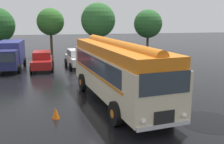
{
  "coord_description": "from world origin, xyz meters",
  "views": [
    {
      "loc": [
        -2.7,
        -13.27,
        4.73
      ],
      "look_at": [
        0.39,
        2.14,
        1.4
      ],
      "focal_mm": 42.0,
      "sensor_mm": 36.0,
      "label": 1
    }
  ],
  "objects_px": {
    "box_van": "(10,54)",
    "traffic_cone": "(56,113)",
    "car_near_left": "(42,60)",
    "car_mid_right": "(103,59)",
    "vintage_bus": "(117,69)",
    "car_mid_left": "(77,58)"
  },
  "relations": [
    {
      "from": "vintage_bus",
      "to": "traffic_cone",
      "type": "height_order",
      "value": "vintage_bus"
    },
    {
      "from": "car_mid_left",
      "to": "box_van",
      "type": "height_order",
      "value": "box_van"
    },
    {
      "from": "box_van",
      "to": "vintage_bus",
      "type": "bearing_deg",
      "value": -55.89
    },
    {
      "from": "car_near_left",
      "to": "box_van",
      "type": "height_order",
      "value": "box_van"
    },
    {
      "from": "car_mid_left",
      "to": "box_van",
      "type": "distance_m",
      "value": 6.09
    },
    {
      "from": "traffic_cone",
      "to": "car_mid_left",
      "type": "bearing_deg",
      "value": 81.7
    },
    {
      "from": "vintage_bus",
      "to": "traffic_cone",
      "type": "relative_size",
      "value": 18.82
    },
    {
      "from": "car_mid_left",
      "to": "car_near_left",
      "type": "bearing_deg",
      "value": -165.32
    },
    {
      "from": "car_near_left",
      "to": "car_mid_right",
      "type": "xyz_separation_m",
      "value": [
        5.61,
        -0.04,
        0.0
      ]
    },
    {
      "from": "car_mid_left",
      "to": "traffic_cone",
      "type": "relative_size",
      "value": 7.99
    },
    {
      "from": "car_mid_left",
      "to": "box_van",
      "type": "relative_size",
      "value": 0.76
    },
    {
      "from": "car_mid_right",
      "to": "traffic_cone",
      "type": "height_order",
      "value": "car_mid_right"
    },
    {
      "from": "car_near_left",
      "to": "car_mid_right",
      "type": "relative_size",
      "value": 0.98
    },
    {
      "from": "car_mid_left",
      "to": "car_mid_right",
      "type": "bearing_deg",
      "value": -19.87
    },
    {
      "from": "car_mid_right",
      "to": "box_van",
      "type": "distance_m",
      "value": 8.55
    },
    {
      "from": "car_near_left",
      "to": "car_mid_left",
      "type": "xyz_separation_m",
      "value": [
        3.2,
        0.84,
        0.0
      ]
    },
    {
      "from": "car_mid_left",
      "to": "traffic_cone",
      "type": "xyz_separation_m",
      "value": [
        -1.9,
        -13.05,
        -0.57
      ]
    },
    {
      "from": "box_van",
      "to": "traffic_cone",
      "type": "distance_m",
      "value": 13.78
    },
    {
      "from": "box_van",
      "to": "traffic_cone",
      "type": "bearing_deg",
      "value": -72.36
    },
    {
      "from": "vintage_bus",
      "to": "car_mid_right",
      "type": "distance_m",
      "value": 10.35
    },
    {
      "from": "box_van",
      "to": "traffic_cone",
      "type": "height_order",
      "value": "box_van"
    },
    {
      "from": "car_mid_right",
      "to": "vintage_bus",
      "type": "bearing_deg",
      "value": -95.11
    }
  ]
}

